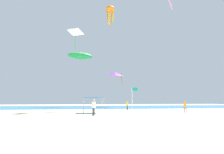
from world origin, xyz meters
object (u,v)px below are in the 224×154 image
(person_central, at_px, (94,106))
(kite_parafoil_pink, at_px, (169,1))
(kite_diamond_white, at_px, (76,33))
(kite_delta_purple, at_px, (115,74))
(canopy_tent, at_px, (94,98))
(person_leftmost, at_px, (185,106))
(kite_inflatable_green, at_px, (80,56))
(person_near_tent, at_px, (127,105))
(banner_flag, at_px, (133,99))
(kite_octopus_orange, at_px, (110,10))

(person_central, height_order, kite_parafoil_pink, kite_parafoil_pink)
(kite_diamond_white, bearing_deg, kite_parafoil_pink, -161.93)
(kite_delta_purple, bearing_deg, canopy_tent, 63.23)
(person_leftmost, relative_size, kite_inflatable_green, 0.23)
(canopy_tent, height_order, person_near_tent, canopy_tent)
(canopy_tent, xyz_separation_m, person_near_tent, (6.24, 5.80, -1.12))
(banner_flag, relative_size, kite_delta_purple, 0.57)
(person_leftmost, height_order, kite_octopus_orange, kite_octopus_orange)
(person_central, relative_size, banner_flag, 0.61)
(kite_parafoil_pink, bearing_deg, canopy_tent, 141.60)
(person_near_tent, distance_m, person_central, 11.84)
(canopy_tent, relative_size, person_leftmost, 1.90)
(person_near_tent, distance_m, kite_octopus_orange, 19.21)
(kite_inflatable_green, bearing_deg, canopy_tent, -92.75)
(kite_parafoil_pink, distance_m, kite_delta_purple, 23.32)
(kite_delta_purple, relative_size, kite_diamond_white, 1.73)
(kite_diamond_white, bearing_deg, kite_delta_purple, -92.68)
(person_leftmost, xyz_separation_m, kite_inflatable_green, (-16.46, 22.26, 12.88))
(kite_inflatable_green, bearing_deg, kite_octopus_orange, -76.15)
(kite_inflatable_green, xyz_separation_m, kite_delta_purple, (9.73, 0.23, -4.77))
(kite_parafoil_pink, bearing_deg, kite_inflatable_green, 82.74)
(person_near_tent, bearing_deg, person_central, 153.58)
(banner_flag, distance_m, kite_inflatable_green, 32.16)
(kite_parafoil_pink, bearing_deg, person_central, 158.17)
(person_leftmost, xyz_separation_m, kite_delta_purple, (-6.74, 22.49, 8.11))
(kite_inflatable_green, relative_size, kite_diamond_white, 2.22)
(canopy_tent, relative_size, kite_octopus_orange, 0.75)
(person_leftmost, xyz_separation_m, person_central, (-13.59, -3.52, 0.14))
(kite_inflatable_green, height_order, kite_delta_purple, kite_inflatable_green)
(person_near_tent, relative_size, kite_delta_purple, 0.30)
(banner_flag, xyz_separation_m, kite_delta_purple, (3.03, 29.33, 7.18))
(person_leftmost, xyz_separation_m, kite_parafoil_pink, (-0.42, 2.47, 18.25))
(person_leftmost, bearing_deg, person_central, 17.40)
(person_near_tent, bearing_deg, person_leftmost, -125.69)
(kite_parafoil_pink, height_order, kite_delta_purple, kite_parafoil_pink)
(kite_delta_purple, bearing_deg, person_near_tent, 78.62)
(person_central, xyz_separation_m, kite_parafoil_pink, (13.17, 5.99, 18.11))
(person_central, relative_size, kite_delta_purple, 0.35)
(banner_flag, xyz_separation_m, kite_octopus_orange, (-0.31, 15.10, 17.96))
(kite_inflatable_green, bearing_deg, kite_diamond_white, -100.92)
(kite_inflatable_green, relative_size, kite_delta_purple, 1.28)
(canopy_tent, xyz_separation_m, kite_octopus_orange, (3.38, 7.60, 17.78))
(kite_diamond_white, bearing_deg, kite_inflatable_green, -63.94)
(person_near_tent, height_order, person_leftmost, person_leftmost)
(kite_inflatable_green, distance_m, kite_octopus_orange, 16.52)
(person_leftmost, distance_m, kite_delta_purple, 24.84)
(kite_inflatable_green, height_order, kite_parafoil_pink, kite_parafoil_pink)
(person_leftmost, distance_m, person_central, 14.04)
(canopy_tent, distance_m, kite_diamond_white, 12.29)
(banner_flag, xyz_separation_m, kite_diamond_white, (-6.77, 11.64, 11.34))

